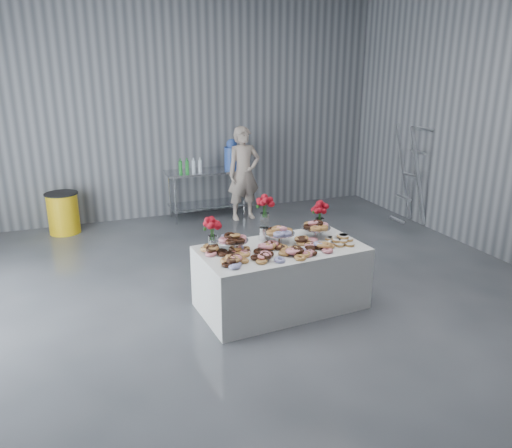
% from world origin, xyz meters
% --- Properties ---
extents(ground, '(9.00, 9.00, 0.00)m').
position_xyz_m(ground, '(0.00, 0.00, 0.00)').
color(ground, '#383A40').
rests_on(ground, ground).
extents(room_walls, '(8.04, 9.04, 4.02)m').
position_xyz_m(room_walls, '(-0.27, 0.07, 2.64)').
color(room_walls, gray).
rests_on(room_walls, ground).
extents(display_table, '(1.97, 1.13, 0.75)m').
position_xyz_m(display_table, '(0.34, 0.27, 0.38)').
color(display_table, silver).
rests_on(display_table, ground).
extents(prep_table, '(1.50, 0.60, 0.90)m').
position_xyz_m(prep_table, '(0.50, 4.10, 0.62)').
color(prep_table, silver).
rests_on(prep_table, ground).
extents(donut_mounds, '(1.86, 0.93, 0.09)m').
position_xyz_m(donut_mounds, '(0.34, 0.22, 0.80)').
color(donut_mounds, tan).
rests_on(donut_mounds, display_table).
extents(cake_stand_left, '(0.36, 0.36, 0.17)m').
position_xyz_m(cake_stand_left, '(-0.22, 0.38, 0.89)').
color(cake_stand_left, silver).
rests_on(cake_stand_left, display_table).
extents(cake_stand_mid, '(0.36, 0.36, 0.17)m').
position_xyz_m(cake_stand_mid, '(0.38, 0.42, 0.89)').
color(cake_stand_mid, silver).
rests_on(cake_stand_mid, display_table).
extents(cake_stand_right, '(0.36, 0.36, 0.17)m').
position_xyz_m(cake_stand_right, '(0.88, 0.46, 0.89)').
color(cake_stand_right, silver).
rests_on(cake_stand_right, display_table).
extents(danish_pile, '(0.48, 0.48, 0.11)m').
position_xyz_m(danish_pile, '(1.10, 0.17, 0.81)').
color(danish_pile, white).
rests_on(danish_pile, display_table).
extents(bouquet_left, '(0.26, 0.26, 0.42)m').
position_xyz_m(bouquet_left, '(-0.42, 0.46, 1.05)').
color(bouquet_left, white).
rests_on(bouquet_left, display_table).
extents(bouquet_right, '(0.26, 0.26, 0.42)m').
position_xyz_m(bouquet_right, '(1.02, 0.62, 1.05)').
color(bouquet_right, white).
rests_on(bouquet_right, display_table).
extents(bouquet_center, '(0.26, 0.26, 0.57)m').
position_xyz_m(bouquet_center, '(0.27, 0.61, 1.13)').
color(bouquet_center, silver).
rests_on(bouquet_center, display_table).
extents(water_jug, '(0.28, 0.28, 0.55)m').
position_xyz_m(water_jug, '(1.00, 4.10, 1.15)').
color(water_jug, '#4370E4').
rests_on(water_jug, prep_table).
extents(drink_bottles, '(0.54, 0.08, 0.27)m').
position_xyz_m(drink_bottles, '(0.18, 4.00, 1.04)').
color(drink_bottles, '#268C33').
rests_on(drink_bottles, prep_table).
extents(person, '(0.65, 0.45, 1.71)m').
position_xyz_m(person, '(1.12, 3.77, 0.86)').
color(person, '#CC8C93').
rests_on(person, ground).
extents(trash_barrel, '(0.55, 0.55, 0.70)m').
position_xyz_m(trash_barrel, '(-2.04, 4.08, 0.35)').
color(trash_barrel, yellow).
rests_on(trash_barrel, ground).
extents(stepladder, '(0.70, 0.46, 1.81)m').
position_xyz_m(stepladder, '(3.75, 2.39, 0.91)').
color(stepladder, silver).
rests_on(stepladder, ground).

